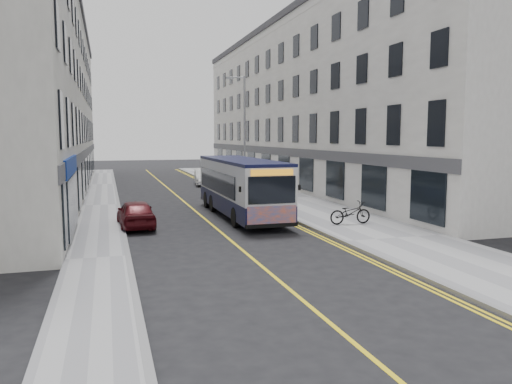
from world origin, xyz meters
TOP-DOWN VIEW (x-y plane):
  - ground at (0.00, 0.00)m, footprint 140.00×140.00m
  - pavement_east at (6.25, 12.00)m, footprint 4.50×64.00m
  - pavement_west at (-5.00, 12.00)m, footprint 2.00×64.00m
  - kerb_east at (4.00, 12.00)m, footprint 0.18×64.00m
  - kerb_west at (-4.00, 12.00)m, footprint 0.18×64.00m
  - road_centre_line at (0.00, 12.00)m, footprint 0.12×64.00m
  - road_dbl_yellow_inner at (3.55, 12.00)m, footprint 0.10×64.00m
  - road_dbl_yellow_outer at (3.75, 12.00)m, footprint 0.10×64.00m
  - terrace_east at (11.50, 21.00)m, footprint 6.00×46.00m
  - terrace_west at (-9.00, 21.00)m, footprint 6.00×46.00m
  - streetlamp at (4.17, 14.00)m, footprint 1.32×0.18m
  - city_bus at (1.93, 6.36)m, footprint 2.36×10.08m
  - bicycle at (5.91, 2.06)m, footprint 1.97×0.72m
  - pedestrian_near at (5.91, 13.18)m, footprint 0.81×0.69m
  - pedestrian_far at (8.00, 16.85)m, footprint 1.16×1.08m
  - car_white at (3.20, 23.18)m, footprint 1.89×4.19m
  - car_maroon at (-3.40, 4.60)m, footprint 1.69×3.80m

SIDE VIEW (x-z plane):
  - ground at x=0.00m, z-range 0.00..0.00m
  - road_centre_line at x=0.00m, z-range 0.00..0.01m
  - road_dbl_yellow_inner at x=3.55m, z-range 0.00..0.01m
  - road_dbl_yellow_outer at x=3.75m, z-range 0.00..0.01m
  - pavement_east at x=6.25m, z-range 0.00..0.12m
  - pavement_west at x=-5.00m, z-range 0.00..0.12m
  - kerb_east at x=4.00m, z-range 0.00..0.13m
  - kerb_west at x=-4.00m, z-range 0.00..0.13m
  - bicycle at x=5.91m, z-range 0.12..1.15m
  - car_maroon at x=-3.40m, z-range 0.00..1.27m
  - car_white at x=3.20m, z-range 0.00..1.33m
  - pedestrian_near at x=5.91m, z-range 0.12..1.99m
  - pedestrian_far at x=8.00m, z-range 0.12..2.03m
  - city_bus at x=1.93m, z-range 0.14..3.07m
  - streetlamp at x=4.17m, z-range 0.38..8.38m
  - terrace_east at x=11.50m, z-range 0.00..13.00m
  - terrace_west at x=-9.00m, z-range 0.00..13.00m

